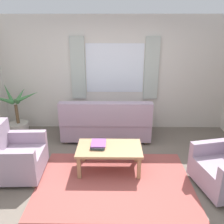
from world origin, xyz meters
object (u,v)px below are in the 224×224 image
object	(u,v)px
book_stack_on_table	(98,144)
potted_plant	(17,118)
coffee_table	(109,150)
couch	(106,123)
armchair_left	(14,156)

from	to	relation	value
book_stack_on_table	potted_plant	xyz separation A→B (m)	(-1.91, 1.32, -0.07)
coffee_table	potted_plant	distance (m)	2.51
couch	potted_plant	xyz separation A→B (m)	(-2.00, 0.16, 0.03)
couch	armchair_left	distance (m)	2.02
couch	potted_plant	distance (m)	2.01
armchair_left	coffee_table	bearing A→B (deg)	-86.39
coffee_table	book_stack_on_table	bearing A→B (deg)	166.00
armchair_left	book_stack_on_table	bearing A→B (deg)	-83.69
coffee_table	potted_plant	world-z (taller)	potted_plant
couch	coffee_table	world-z (taller)	couch
couch	armchair_left	bearing A→B (deg)	42.75
couch	book_stack_on_table	bearing A→B (deg)	85.40
potted_plant	book_stack_on_table	bearing A→B (deg)	-34.75
couch	coffee_table	size ratio (longest dim) A/B	1.73
couch	armchair_left	xyz separation A→B (m)	(-1.48, -1.37, -0.01)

